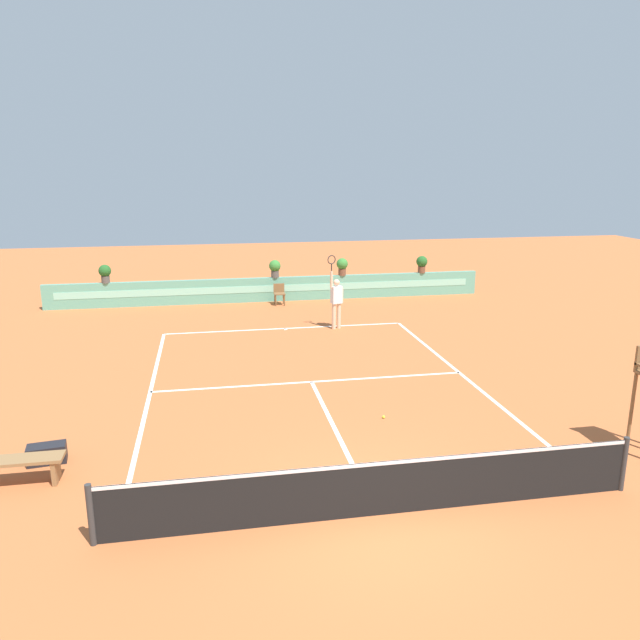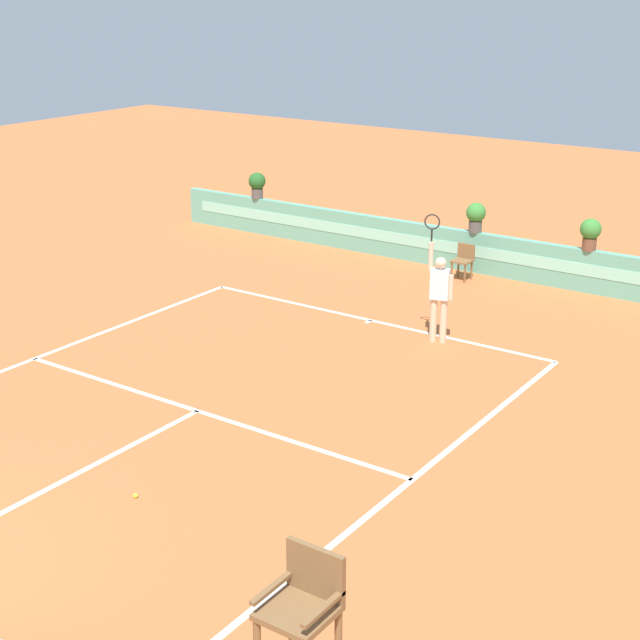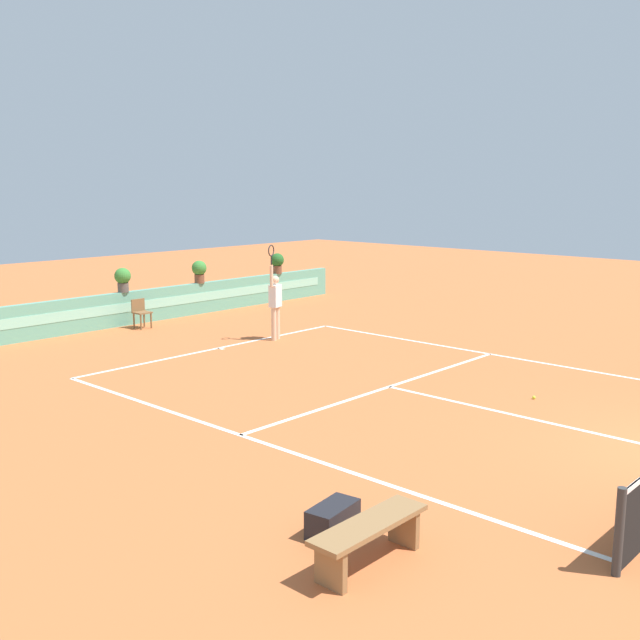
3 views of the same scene
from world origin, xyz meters
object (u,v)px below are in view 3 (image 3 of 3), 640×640
at_px(potted_plant_centre, 123,278).
at_px(potted_plant_right, 199,270).
at_px(potted_plant_far_right, 277,262).
at_px(gear_bag, 333,519).
at_px(bench_courtside, 369,533).
at_px(tennis_ball_near_baseline, 534,397).
at_px(tennis_player, 275,301).
at_px(ball_kid_chair, 141,312).

xyz_separation_m(potted_plant_centre, potted_plant_right, (2.85, 0.00, 0.00)).
bearing_deg(potted_plant_far_right, gear_bag, -132.27).
bearing_deg(gear_bag, potted_plant_centre, 66.41).
distance_m(bench_courtside, gear_bag, 0.88).
bearing_deg(potted_plant_centre, tennis_ball_near_baseline, -85.32).
bearing_deg(tennis_player, potted_plant_centre, 108.21).
distance_m(tennis_ball_near_baseline, potted_plant_far_right, 13.78).
bearing_deg(bench_courtside, tennis_ball_near_baseline, 12.95).
relative_size(potted_plant_centre, potted_plant_far_right, 1.00).
height_order(tennis_player, potted_plant_far_right, tennis_player).
bearing_deg(potted_plant_centre, tennis_player, -71.79).
xyz_separation_m(ball_kid_chair, bench_courtside, (-6.27, -13.56, -0.10)).
xyz_separation_m(ball_kid_chair, potted_plant_far_right, (6.29, 0.73, 0.93)).
bearing_deg(potted_plant_centre, potted_plant_right, 0.00).
height_order(tennis_ball_near_baseline, potted_plant_right, potted_plant_right).
bearing_deg(potted_plant_far_right, potted_plant_right, 180.00).
bearing_deg(tennis_ball_near_baseline, potted_plant_centre, 94.68).
relative_size(gear_bag, potted_plant_centre, 0.97).
bearing_deg(bench_courtside, potted_plant_right, 57.69).
relative_size(ball_kid_chair, bench_courtside, 0.53).
bearing_deg(potted_plant_right, tennis_ball_near_baseline, -98.18).
xyz_separation_m(tennis_ball_near_baseline, potted_plant_far_right, (5.33, 12.63, 1.38)).
relative_size(ball_kid_chair, potted_plant_right, 1.17).
bearing_deg(potted_plant_right, bench_courtside, -122.31).
bearing_deg(bench_courtside, potted_plant_far_right, 48.69).
bearing_deg(potted_plant_far_right, tennis_player, -134.83).
xyz_separation_m(tennis_player, potted_plant_far_right, (4.79, 4.81, 0.36)).
height_order(ball_kid_chair, potted_plant_centre, potted_plant_centre).
height_order(bench_courtside, potted_plant_centre, potted_plant_centre).
bearing_deg(potted_plant_right, potted_plant_far_right, 0.00).
height_order(tennis_player, tennis_ball_near_baseline, tennis_player).
bearing_deg(tennis_player, gear_bag, -130.75).
distance_m(gear_bag, potted_plant_far_right, 18.27).
bearing_deg(bench_courtside, tennis_player, 50.63).
bearing_deg(gear_bag, tennis_ball_near_baseline, 7.09).
bearing_deg(bench_courtside, potted_plant_centre, 66.58).
bearing_deg(tennis_player, potted_plant_right, 75.28).
distance_m(tennis_player, tennis_ball_near_baseline, 7.90).
distance_m(ball_kid_chair, potted_plant_far_right, 6.40).
xyz_separation_m(tennis_ball_near_baseline, potted_plant_centre, (-1.03, 12.63, 1.38)).
height_order(potted_plant_centre, potted_plant_far_right, same).
relative_size(ball_kid_chair, potted_plant_centre, 1.17).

